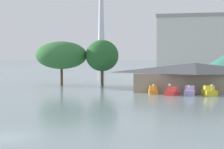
% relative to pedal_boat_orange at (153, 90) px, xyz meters
% --- Properties ---
extents(ground_plane, '(2000.00, 2000.00, 0.00)m').
position_rel_pedal_boat_orange_xyz_m(ground_plane, '(-8.01, -32.56, -0.51)').
color(ground_plane, gray).
extents(pedal_boat_orange, '(1.68, 2.42, 1.57)m').
position_rel_pedal_boat_orange_xyz_m(pedal_boat_orange, '(0.00, 0.00, 0.00)').
color(pedal_boat_orange, orange).
rests_on(pedal_boat_orange, ground).
extents(pedal_boat_red, '(2.28, 2.74, 1.78)m').
position_rel_pedal_boat_orange_xyz_m(pedal_boat_red, '(2.98, -1.73, -0.00)').
color(pedal_boat_red, red).
rests_on(pedal_boat_red, ground).
extents(pedal_boat_lavender, '(1.78, 2.98, 1.57)m').
position_rel_pedal_boat_orange_xyz_m(pedal_boat_lavender, '(5.57, -1.17, 0.04)').
color(pedal_boat_lavender, '#B299D8').
rests_on(pedal_boat_lavender, ground).
extents(pedal_boat_yellow, '(2.28, 2.95, 1.75)m').
position_rel_pedal_boat_orange_xyz_m(pedal_boat_yellow, '(8.39, -1.08, 0.08)').
color(pedal_boat_yellow, yellow).
rests_on(pedal_boat_yellow, ground).
extents(boathouse, '(21.03, 8.89, 4.75)m').
position_rel_pedal_boat_orange_xyz_m(boathouse, '(6.54, 4.88, 1.99)').
color(boathouse, gray).
rests_on(boathouse, ground).
extents(shoreline_tree_tall_left, '(10.31, 10.31, 8.88)m').
position_rel_pedal_boat_orange_xyz_m(shoreline_tree_tall_left, '(-19.37, 12.90, 5.60)').
color(shoreline_tree_tall_left, brown).
rests_on(shoreline_tree_tall_left, ground).
extents(shoreline_tree_mid, '(6.49, 6.49, 9.12)m').
position_rel_pedal_boat_orange_xyz_m(shoreline_tree_mid, '(-11.06, 13.22, 5.51)').
color(shoreline_tree_mid, brown).
rests_on(shoreline_tree_mid, ground).
extents(background_building_block, '(27.64, 14.22, 17.65)m').
position_rel_pedal_boat_orange_xyz_m(background_building_block, '(11.13, 50.16, 8.34)').
color(background_building_block, silver).
rests_on(background_building_block, ground).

